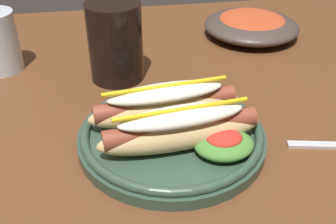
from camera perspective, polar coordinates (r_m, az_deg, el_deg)
The scene contains 4 objects.
dining_table at distance 0.71m, azimuth -0.74°, elevation -4.56°, with size 1.33×0.89×0.74m.
hot_dog_plate at distance 0.54m, azimuth 0.85°, elevation -2.17°, with size 0.25×0.25×0.08m.
soda_cup at distance 0.69m, azimuth -7.49°, elevation 9.84°, with size 0.09×0.09×0.13m, color black.
side_bowl at distance 0.89m, azimuth 11.78°, elevation 12.05°, with size 0.20×0.20×0.05m.
Camera 1 is at (-0.09, -0.55, 1.08)m, focal length 42.86 mm.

